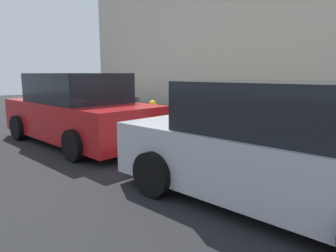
# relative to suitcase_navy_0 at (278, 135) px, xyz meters

# --- Properties ---
(ground_plane) EXTENTS (40.00, 40.00, 0.00)m
(ground_plane) POSITION_rel_suitcase_navy_0_xyz_m (3.56, 0.67, -0.48)
(ground_plane) COLOR black
(sidewalk_curb) EXTENTS (18.00, 5.00, 0.14)m
(sidewalk_curb) POSITION_rel_suitcase_navy_0_xyz_m (3.56, -1.83, -0.41)
(sidewalk_curb) COLOR #9E9B93
(sidewalk_curb) RESTS_ON ground_plane
(building_facade_sidewalk_side) EXTENTS (24.00, 3.00, 8.88)m
(building_facade_sidewalk_side) POSITION_rel_suitcase_navy_0_xyz_m (3.56, -7.36, 3.96)
(building_facade_sidewalk_side) COLOR #B2A893
(building_facade_sidewalk_side) RESTS_ON ground_plane
(suitcase_navy_0) EXTENTS (0.51, 0.27, 0.89)m
(suitcase_navy_0) POSITION_rel_suitcase_navy_0_xyz_m (0.00, 0.00, 0.00)
(suitcase_navy_0) COLOR navy
(suitcase_navy_0) RESTS_ON sidewalk_curb
(suitcase_maroon_1) EXTENTS (0.36, 0.21, 0.76)m
(suitcase_maroon_1) POSITION_rel_suitcase_navy_0_xyz_m (0.54, 0.04, 0.01)
(suitcase_maroon_1) COLOR maroon
(suitcase_maroon_1) RESTS_ON sidewalk_curb
(suitcase_olive_2) EXTENTS (0.48, 0.25, 1.08)m
(suitcase_olive_2) POSITION_rel_suitcase_navy_0_xyz_m (1.06, 0.05, 0.05)
(suitcase_olive_2) COLOR #59601E
(suitcase_olive_2) RESTS_ON sidewalk_curb
(suitcase_red_3) EXTENTS (0.46, 0.28, 0.77)m
(suitcase_red_3) POSITION_rel_suitcase_navy_0_xyz_m (1.63, 0.03, -0.07)
(suitcase_red_3) COLOR red
(suitcase_red_3) RESTS_ON sidewalk_curb
(suitcase_silver_4) EXTENTS (0.42, 0.25, 0.85)m
(suitcase_silver_4) POSITION_rel_suitcase_navy_0_xyz_m (2.17, 0.02, -0.04)
(suitcase_silver_4) COLOR #9EA0A8
(suitcase_silver_4) RESTS_ON sidewalk_curb
(suitcase_teal_5) EXTENTS (0.48, 0.22, 0.74)m
(suitcase_teal_5) POSITION_rel_suitcase_navy_0_xyz_m (2.73, 0.01, 0.00)
(suitcase_teal_5) COLOR #0F606B
(suitcase_teal_5) RESTS_ON sidewalk_curb
(fire_hydrant) EXTENTS (0.39, 0.21, 0.82)m
(fire_hydrant) POSITION_rel_suitcase_navy_0_xyz_m (3.72, 0.04, 0.09)
(fire_hydrant) COLOR #D89E0C
(fire_hydrant) RESTS_ON sidewalk_curb
(bollard_post) EXTENTS (0.16, 0.16, 0.90)m
(bollard_post) POSITION_rel_suitcase_navy_0_xyz_m (4.24, 0.19, 0.11)
(bollard_post) COLOR #333338
(bollard_post) RESTS_ON sidewalk_curb
(parked_car_silver_0) EXTENTS (4.35, 2.13, 1.61)m
(parked_car_silver_0) POSITION_rel_suitcase_navy_0_xyz_m (-0.95, 2.13, 0.27)
(parked_car_silver_0) COLOR #B2B5BA
(parked_car_silver_0) RESTS_ON ground_plane
(parked_car_red_1) EXTENTS (4.62, 2.12, 1.71)m
(parked_car_red_1) POSITION_rel_suitcase_navy_0_xyz_m (4.15, 2.13, 0.32)
(parked_car_red_1) COLOR #AD1619
(parked_car_red_1) RESTS_ON ground_plane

